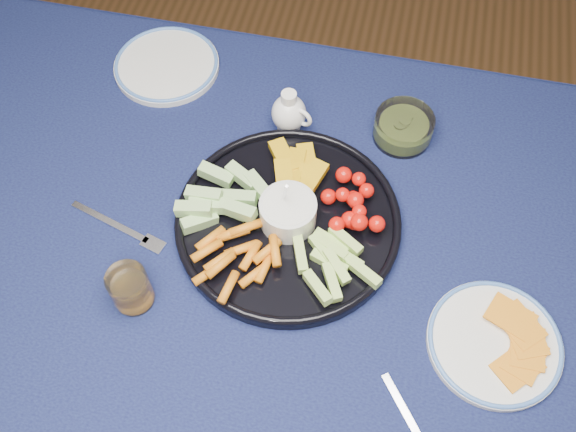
% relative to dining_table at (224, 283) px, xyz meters
% --- Properties ---
extents(dining_table, '(1.67, 1.07, 0.75)m').
position_rel_dining_table_xyz_m(dining_table, '(0.00, 0.00, 0.00)').
color(dining_table, '#502C1A').
rests_on(dining_table, ground).
extents(crudite_platter, '(0.39, 0.39, 0.12)m').
position_rel_dining_table_xyz_m(crudite_platter, '(0.09, 0.09, 0.11)').
color(crudite_platter, black).
rests_on(crudite_platter, dining_table).
extents(creamer_pitcher, '(0.08, 0.07, 0.09)m').
position_rel_dining_table_xyz_m(creamer_pitcher, '(0.05, 0.31, 0.13)').
color(creamer_pitcher, white).
rests_on(creamer_pitcher, dining_table).
extents(pickle_bowl, '(0.11, 0.11, 0.05)m').
position_rel_dining_table_xyz_m(pickle_bowl, '(0.26, 0.33, 0.11)').
color(pickle_bowl, white).
rests_on(pickle_bowl, dining_table).
extents(cheese_plate, '(0.21, 0.21, 0.02)m').
position_rel_dining_table_xyz_m(cheese_plate, '(0.46, -0.05, 0.10)').
color(cheese_plate, silver).
rests_on(cheese_plate, dining_table).
extents(juice_tumbler, '(0.06, 0.06, 0.08)m').
position_rel_dining_table_xyz_m(juice_tumbler, '(-0.11, -0.10, 0.12)').
color(juice_tumbler, white).
rests_on(juice_tumbler, dining_table).
extents(fork_left, '(0.19, 0.07, 0.00)m').
position_rel_dining_table_xyz_m(fork_left, '(-0.17, 0.02, 0.09)').
color(fork_left, silver).
rests_on(fork_left, dining_table).
extents(side_plate_extra, '(0.21, 0.21, 0.02)m').
position_rel_dining_table_xyz_m(side_plate_extra, '(-0.22, 0.40, 0.10)').
color(side_plate_extra, silver).
rests_on(side_plate_extra, dining_table).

